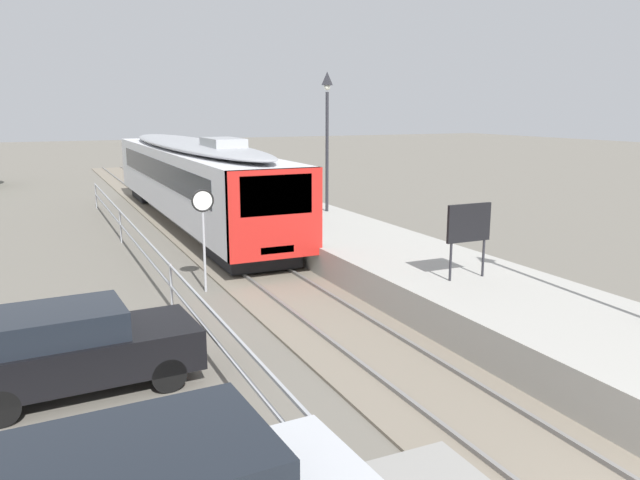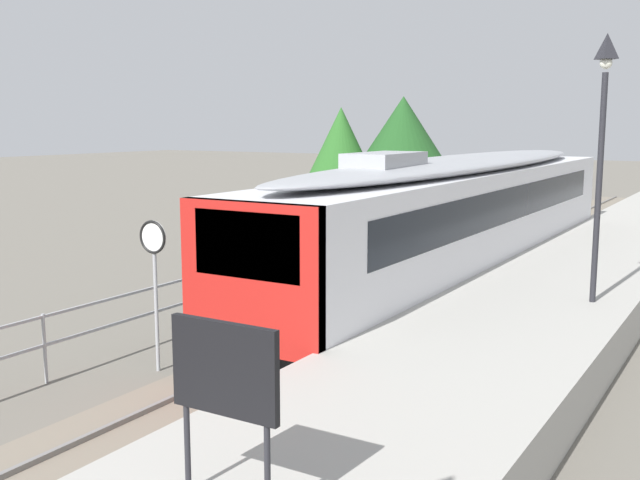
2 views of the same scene
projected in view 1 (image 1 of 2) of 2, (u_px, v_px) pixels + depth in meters
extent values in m
plane|color=#6B665B|center=(126.00, 237.00, 24.02)|extent=(160.00, 160.00, 0.00)
cube|color=slate|center=(202.00, 230.00, 25.25)|extent=(3.20, 60.00, 0.06)
cube|color=slate|center=(185.00, 230.00, 24.94)|extent=(0.08, 60.00, 0.08)
cube|color=slate|center=(219.00, 227.00, 25.53)|extent=(0.08, 60.00, 0.08)
cube|color=silver|center=(190.00, 179.00, 26.35)|extent=(2.80, 20.42, 2.55)
cube|color=red|center=(276.00, 214.00, 17.38)|extent=(2.80, 0.24, 2.55)
cube|color=black|center=(276.00, 195.00, 17.20)|extent=(2.13, 0.08, 1.12)
cube|color=black|center=(190.00, 169.00, 26.27)|extent=(2.82, 17.16, 0.92)
ellipsoid|color=#9EA0A5|center=(189.00, 144.00, 26.05)|extent=(2.69, 19.61, 0.44)
cube|color=#9EA0A5|center=(223.00, 143.00, 21.46)|extent=(1.10, 2.20, 0.36)
cube|color=#EAE5C6|center=(277.00, 250.00, 17.53)|extent=(1.00, 0.10, 0.20)
cube|color=black|center=(250.00, 252.00, 19.74)|extent=(2.24, 3.20, 0.55)
cube|color=black|center=(158.00, 193.00, 33.60)|extent=(2.24, 3.20, 0.55)
cube|color=#A8A59E|center=(277.00, 214.00, 26.50)|extent=(3.90, 60.00, 0.90)
cylinder|color=#232328|center=(327.00, 153.00, 24.08)|extent=(0.12, 0.12, 4.60)
pyramid|color=#232328|center=(327.00, 78.00, 23.50)|extent=(0.34, 0.34, 0.50)
sphere|color=silver|center=(327.00, 87.00, 23.56)|extent=(0.24, 0.24, 0.24)
cylinder|color=#232328|center=(451.00, 262.00, 14.52)|extent=(0.06, 0.06, 0.90)
cylinder|color=#232328|center=(483.00, 258.00, 14.91)|extent=(0.06, 0.06, 0.90)
cube|color=black|center=(469.00, 223.00, 14.53)|extent=(1.20, 0.08, 0.90)
cylinder|color=#9EA0A5|center=(204.00, 252.00, 16.64)|extent=(0.07, 0.07, 2.20)
cylinder|color=white|center=(203.00, 201.00, 16.33)|extent=(0.60, 0.03, 0.60)
torus|color=black|center=(203.00, 201.00, 16.32)|extent=(0.61, 0.05, 0.61)
cube|color=gray|center=(422.00, 480.00, 6.43)|extent=(1.21, 0.99, 0.08)
cube|color=#9EA0A5|center=(170.00, 266.00, 14.78)|extent=(0.05, 36.00, 0.05)
cube|color=#9EA0A5|center=(171.00, 287.00, 14.88)|extent=(0.05, 36.00, 0.05)
cylinder|color=#9EA0A5|center=(171.00, 289.00, 14.89)|extent=(0.06, 0.06, 1.25)
cylinder|color=#9EA0A5|center=(121.00, 226.00, 22.88)|extent=(0.06, 0.06, 1.25)
cylinder|color=#9EA0A5|center=(96.00, 196.00, 30.86)|extent=(0.06, 0.06, 1.25)
cube|color=black|center=(81.00, 354.00, 10.85)|extent=(4.09, 1.97, 0.72)
cube|color=black|center=(63.00, 323.00, 10.60)|extent=(2.08, 1.65, 0.50)
cylinder|color=black|center=(148.00, 345.00, 12.20)|extent=(0.63, 0.23, 0.62)
cylinder|color=black|center=(168.00, 374.00, 10.85)|extent=(0.63, 0.23, 0.62)
cylinder|color=black|center=(0.00, 408.00, 9.64)|extent=(0.63, 0.23, 0.62)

